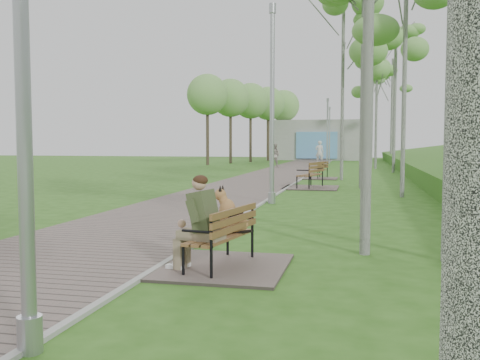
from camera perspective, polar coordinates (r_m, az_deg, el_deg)
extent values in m
plane|color=#2C5916|center=(5.47, -19.10, -15.18)|extent=(120.00, 120.00, 0.00)
cube|color=#695C55|center=(26.32, 2.87, 0.20)|extent=(3.50, 67.00, 0.04)
cube|color=#999993|center=(26.08, 6.66, 0.16)|extent=(0.10, 67.00, 0.05)
cube|color=#9E9E99|center=(55.54, 8.39, 4.23)|extent=(10.00, 5.00, 4.00)
cube|color=#5E9CD2|center=(52.95, 8.17, 3.70)|extent=(4.00, 0.20, 2.60)
cube|color=#695C55|center=(7.67, -1.82, -9.24)|extent=(1.77, 1.97, 0.04)
cube|color=brown|center=(7.59, -2.20, -6.11)|extent=(0.72, 1.53, 0.04)
cube|color=brown|center=(7.45, -0.57, -4.24)|extent=(0.32, 1.46, 0.32)
cube|color=#695C55|center=(20.94, 7.58, -0.82)|extent=(2.07, 2.30, 0.04)
cube|color=brown|center=(20.91, 7.46, 0.54)|extent=(0.91, 1.80, 0.05)
cube|color=brown|center=(20.80, 8.18, 1.38)|extent=(0.46, 1.69, 0.38)
cube|color=#695C55|center=(26.40, 8.48, 0.17)|extent=(1.71, 1.90, 0.04)
cube|color=brown|center=(26.38, 8.39, 1.06)|extent=(0.80, 1.49, 0.04)
cube|color=brown|center=(26.29, 8.86, 1.60)|extent=(0.43, 1.38, 0.31)
cylinder|color=#9FA2A7|center=(5.03, -21.50, -15.07)|extent=(0.21, 0.21, 0.32)
cylinder|color=#9FA2A7|center=(4.84, -22.28, 14.04)|extent=(0.13, 0.13, 5.29)
cylinder|color=#9FA2A7|center=(15.55, 3.40, -1.93)|extent=(0.22, 0.22, 0.33)
cylinder|color=#9FA2A7|center=(15.50, 3.44, 7.65)|extent=(0.13, 0.13, 5.52)
cylinder|color=#9FA2A7|center=(15.92, 3.49, 17.81)|extent=(0.20, 0.20, 0.28)
cylinder|color=#9FA2A7|center=(40.44, 9.26, 1.67)|extent=(0.19, 0.19, 0.29)
cylinder|color=#9FA2A7|center=(40.41, 9.30, 4.92)|extent=(0.12, 0.12, 4.87)
cylinder|color=#9FA2A7|center=(40.53, 9.34, 8.43)|extent=(0.18, 0.18, 0.24)
cylinder|color=#9FA2A7|center=(45.20, 9.49, 1.90)|extent=(0.18, 0.18, 0.27)
cylinder|color=#9FA2A7|center=(45.17, 9.52, 4.62)|extent=(0.11, 0.11, 4.56)
cylinder|color=#9FA2A7|center=(45.26, 9.55, 7.56)|extent=(0.16, 0.16, 0.23)
imported|color=silver|center=(45.00, 8.48, 2.95)|extent=(0.72, 0.49, 1.91)
imported|color=#9E958A|center=(37.75, 3.69, 2.63)|extent=(0.92, 0.76, 1.71)
cylinder|color=silver|center=(21.41, 13.04, 12.21)|extent=(0.20, 0.20, 9.72)
cylinder|color=silver|center=(18.20, 17.16, 11.41)|extent=(0.17, 0.17, 8.34)
cylinder|color=silver|center=(25.76, 10.89, 9.87)|extent=(0.17, 0.17, 8.86)
ellipsoid|color=#76B155|center=(26.21, 10.98, 16.05)|extent=(2.48, 2.48, 3.90)
cylinder|color=silver|center=(32.77, 16.19, 8.40)|extent=(0.18, 0.18, 8.73)
ellipsoid|color=#76B155|center=(33.10, 16.29, 13.23)|extent=(2.58, 2.58, 3.84)
cylinder|color=silver|center=(37.25, 14.33, 7.12)|extent=(0.16, 0.16, 7.72)
ellipsoid|color=#76B155|center=(37.47, 14.40, 10.89)|extent=(2.35, 2.35, 3.40)
cylinder|color=silver|center=(39.72, 13.89, 7.00)|extent=(0.16, 0.16, 7.82)
ellipsoid|color=#76B155|center=(39.93, 13.96, 10.59)|extent=(2.37, 2.37, 3.44)
cylinder|color=silver|center=(48.51, 15.89, 7.10)|extent=(0.19, 0.19, 8.99)
ellipsoid|color=#76B155|center=(48.75, 15.96, 10.47)|extent=(2.79, 2.79, 3.95)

